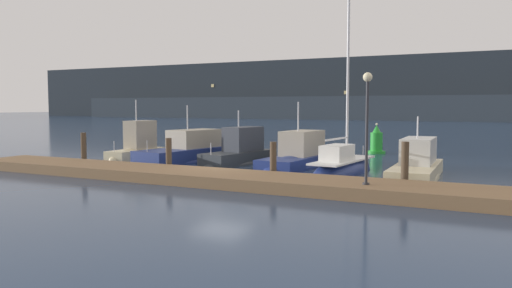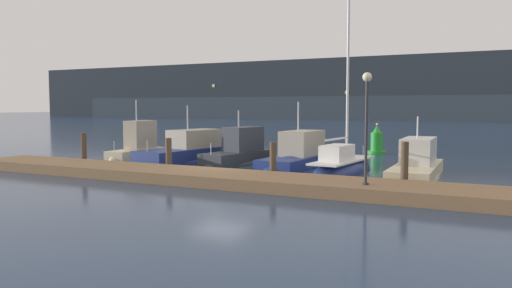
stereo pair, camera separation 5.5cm
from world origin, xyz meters
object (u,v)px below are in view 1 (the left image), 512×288
Objects in this scene: motorboat_berth_3 at (239,157)px; motorboat_berth_4 at (298,162)px; motorboat_berth_2 at (188,155)px; motorboat_berth_1 at (137,152)px; motorboat_berth_6 at (417,171)px; dock_lamppost at (367,109)px; channel_buoy at (376,142)px; sailboat_berth_5 at (342,171)px.

motorboat_berth_3 is 0.86× the size of motorboat_berth_4.
motorboat_berth_2 reaches higher than motorboat_berth_3.
motorboat_berth_3 is 3.38m from motorboat_berth_4.
motorboat_berth_1 is 0.85× the size of motorboat_berth_3.
motorboat_berth_6 is at bearing -2.99° from motorboat_berth_1.
motorboat_berth_2 is 3.26m from motorboat_berth_3.
dock_lamppost is at bearing -29.24° from motorboat_berth_2.
motorboat_berth_3 is 9.54m from motorboat_berth_6.
channel_buoy is (12.03, 9.68, 0.38)m from motorboat_berth_1.
sailboat_berth_5 reaches higher than channel_buoy.
channel_buoy is at bearing 48.04° from motorboat_berth_2.
motorboat_berth_2 is 1.07× the size of motorboat_berth_6.
sailboat_berth_5 reaches higher than motorboat_berth_4.
dock_lamppost reaches higher than motorboat_berth_1.
sailboat_berth_5 is at bearing 114.28° from dock_lamppost.
motorboat_berth_4 reaches higher than channel_buoy.
motorboat_berth_3 is at bearing 1.90° from motorboat_berth_2.
motorboat_berth_4 is at bearing 2.36° from motorboat_berth_2.
motorboat_berth_1 is at bearing -177.40° from motorboat_berth_4.
motorboat_berth_1 reaches higher than channel_buoy.
sailboat_berth_5 is at bearing -26.91° from motorboat_berth_4.
motorboat_berth_2 is at bearing 3.07° from motorboat_berth_1.
dock_lamppost is at bearing -65.72° from sailboat_berth_5.
motorboat_berth_2 is 3.56× the size of channel_buoy.
channel_buoy is at bearing 111.73° from motorboat_berth_6.
dock_lamppost is at bearing -78.17° from channel_buoy.
sailboat_berth_5 is at bearing -11.46° from motorboat_berth_3.
motorboat_berth_1 is at bearing 157.19° from dock_lamppost.
motorboat_berth_3 is at bearing 141.94° from dock_lamppost.
dock_lamppost is (11.92, -6.67, 2.69)m from motorboat_berth_2.
dock_lamppost reaches higher than motorboat_berth_4.
motorboat_berth_1 is 0.68× the size of motorboat_berth_6.
motorboat_berth_6 is 6.31m from dock_lamppost.
motorboat_berth_1 reaches higher than motorboat_berth_4.
motorboat_berth_3 is at bearing 168.54° from sailboat_berth_5.
sailboat_berth_5 reaches higher than motorboat_berth_2.
motorboat_berth_2 is 1.14× the size of motorboat_berth_4.
motorboat_berth_2 is at bearing 175.35° from motorboat_berth_6.
motorboat_berth_3 reaches higher than channel_buoy.
dock_lamppost reaches higher than motorboat_berth_2.
motorboat_berth_4 reaches higher than motorboat_berth_2.
motorboat_berth_3 is 10.77m from channel_buoy.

